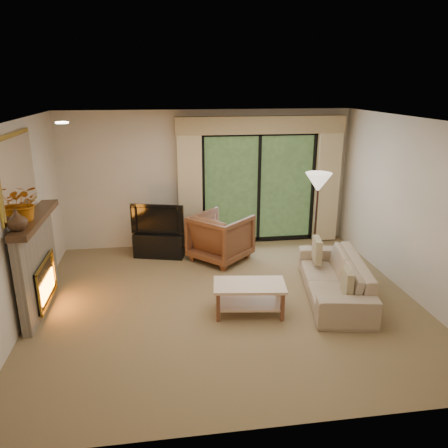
{
  "coord_description": "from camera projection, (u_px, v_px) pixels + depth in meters",
  "views": [
    {
      "loc": [
        -0.87,
        -5.68,
        3.06
      ],
      "look_at": [
        0.0,
        0.3,
        1.1
      ],
      "focal_mm": 35.0,
      "sensor_mm": 36.0,
      "label": 1
    }
  ],
  "objects": [
    {
      "name": "floor",
      "position": [
        227.0,
        301.0,
        6.41
      ],
      "size": [
        5.5,
        5.5,
        0.0
      ],
      "primitive_type": "plane",
      "color": "olive",
      "rests_on": "ground"
    },
    {
      "name": "ceiling",
      "position": [
        227.0,
        120.0,
        5.61
      ],
      "size": [
        5.5,
        5.5,
        0.0
      ],
      "primitive_type": "plane",
      "rotation": [
        3.14,
        0.0,
        0.0
      ],
      "color": "silver",
      "rests_on": "ground"
    },
    {
      "name": "wall_back",
      "position": [
        207.0,
        179.0,
        8.36
      ],
      "size": [
        5.0,
        0.0,
        5.0
      ],
      "primitive_type": "plane",
      "rotation": [
        1.57,
        0.0,
        0.0
      ],
      "color": "beige",
      "rests_on": "ground"
    },
    {
      "name": "wall_front",
      "position": [
        272.0,
        303.0,
        3.66
      ],
      "size": [
        5.0,
        0.0,
        5.0
      ],
      "primitive_type": "plane",
      "rotation": [
        -1.57,
        0.0,
        0.0
      ],
      "color": "beige",
      "rests_on": "ground"
    },
    {
      "name": "wall_left",
      "position": [
        17.0,
        226.0,
        5.63
      ],
      "size": [
        0.0,
        5.0,
        5.0
      ],
      "primitive_type": "plane",
      "rotation": [
        1.57,
        0.0,
        1.57
      ],
      "color": "beige",
      "rests_on": "ground"
    },
    {
      "name": "wall_right",
      "position": [
        412.0,
        209.0,
        6.39
      ],
      "size": [
        0.0,
        5.0,
        5.0
      ],
      "primitive_type": "plane",
      "rotation": [
        1.57,
        0.0,
        -1.57
      ],
      "color": "beige",
      "rests_on": "ground"
    },
    {
      "name": "fireplace",
      "position": [
        37.0,
        263.0,
        6.03
      ],
      "size": [
        0.24,
        1.7,
        1.37
      ],
      "primitive_type": null,
      "color": "slate",
      "rests_on": "floor"
    },
    {
      "name": "mirror",
      "position": [
        17.0,
        173.0,
        5.63
      ],
      "size": [
        0.07,
        1.45,
        1.02
      ],
      "primitive_type": null,
      "color": "#B49732",
      "rests_on": "wall_left"
    },
    {
      "name": "sliding_door",
      "position": [
        259.0,
        188.0,
        8.52
      ],
      "size": [
        2.26,
        0.1,
        2.16
      ],
      "primitive_type": null,
      "color": "black",
      "rests_on": "floor"
    },
    {
      "name": "curtain_left",
      "position": [
        190.0,
        187.0,
        8.2
      ],
      "size": [
        0.45,
        0.18,
        2.35
      ],
      "primitive_type": "cube",
      "color": "#D2BA8A",
      "rests_on": "floor"
    },
    {
      "name": "curtain_right",
      "position": [
        327.0,
        182.0,
        8.57
      ],
      "size": [
        0.45,
        0.18,
        2.35
      ],
      "primitive_type": "cube",
      "color": "#D2BA8A",
      "rests_on": "floor"
    },
    {
      "name": "cornice",
      "position": [
        261.0,
        125.0,
        8.06
      ],
      "size": [
        3.2,
        0.24,
        0.32
      ],
      "primitive_type": "cube",
      "color": "tan",
      "rests_on": "wall_back"
    },
    {
      "name": "media_console",
      "position": [
        160.0,
        244.0,
        8.05
      ],
      "size": [
        0.98,
        0.63,
        0.45
      ],
      "primitive_type": "cube",
      "rotation": [
        0.0,
        0.0,
        -0.27
      ],
      "color": "black",
      "rests_on": "floor"
    },
    {
      "name": "tv",
      "position": [
        159.0,
        218.0,
        7.89
      ],
      "size": [
        0.97,
        0.38,
        0.56
      ],
      "primitive_type": "imported",
      "rotation": [
        0.0,
        0.0,
        -0.27
      ],
      "color": "black",
      "rests_on": "media_console"
    },
    {
      "name": "armchair",
      "position": [
        221.0,
        237.0,
        7.82
      ],
      "size": [
        1.3,
        1.3,
        0.85
      ],
      "primitive_type": "imported",
      "rotation": [
        0.0,
        0.0,
        2.34
      ],
      "color": "brown",
      "rests_on": "floor"
    },
    {
      "name": "sofa",
      "position": [
        334.0,
        277.0,
        6.49
      ],
      "size": [
        1.17,
        2.17,
        0.6
      ],
      "primitive_type": "imported",
      "rotation": [
        0.0,
        0.0,
        -1.75
      ],
      "color": "tan",
      "rests_on": "floor"
    },
    {
      "name": "pillow_near",
      "position": [
        347.0,
        282.0,
        5.86
      ],
      "size": [
        0.15,
        0.36,
        0.35
      ],
      "primitive_type": "cube",
      "rotation": [
        0.0,
        0.0,
        -0.18
      ],
      "color": "brown",
      "rests_on": "sofa"
    },
    {
      "name": "pillow_far",
      "position": [
        317.0,
        250.0,
        6.97
      ],
      "size": [
        0.17,
        0.4,
        0.39
      ],
      "primitive_type": "cube",
      "rotation": [
        0.0,
        0.0,
        -0.18
      ],
      "color": "brown",
      "rests_on": "sofa"
    },
    {
      "name": "coffee_table",
      "position": [
        249.0,
        298.0,
        6.03
      ],
      "size": [
        1.04,
        0.66,
        0.44
      ],
      "primitive_type": null,
      "rotation": [
        0.0,
        0.0,
        -0.13
      ],
      "color": "#DEB58F",
      "rests_on": "floor"
    },
    {
      "name": "floor_lamp",
      "position": [
        316.0,
        220.0,
        7.45
      ],
      "size": [
        0.49,
        0.49,
        1.64
      ],
      "primitive_type": null,
      "rotation": [
        0.0,
        0.0,
        -0.12
      ],
      "color": "beige",
      "rests_on": "floor"
    },
    {
      "name": "vase",
      "position": [
        17.0,
        220.0,
        5.21
      ],
      "size": [
        0.26,
        0.26,
        0.26
      ],
      "primitive_type": "imported",
      "rotation": [
        0.0,
        0.0,
        -0.07
      ],
      "color": "#3E2918",
      "rests_on": "fireplace"
    },
    {
      "name": "branches",
      "position": [
        25.0,
        203.0,
        5.54
      ],
      "size": [
        0.45,
        0.4,
        0.47
      ],
      "primitive_type": "imported",
      "rotation": [
        0.0,
        0.0,
        0.09
      ],
      "color": "#AD5A0E",
      "rests_on": "fireplace"
    }
  ]
}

